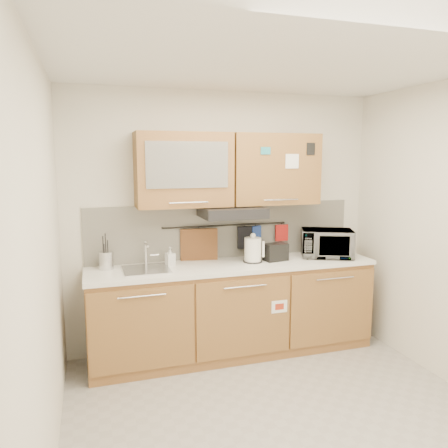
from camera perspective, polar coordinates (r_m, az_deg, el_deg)
floor at (r=3.62m, az=7.84°, el=-23.91°), size 3.20×3.20×0.00m
ceiling at (r=3.12m, az=8.89°, el=20.68°), size 3.20×3.20×0.00m
wall_back at (r=4.50m, az=0.05°, el=0.42°), size 3.20×0.00×3.20m
wall_left at (r=2.83m, az=-22.39°, el=-5.13°), size 0.00×3.00×3.00m
base_cabinet at (r=4.43m, az=1.26°, el=-11.65°), size 2.80×0.64×0.88m
countertop at (r=4.29m, az=1.29°, el=-5.45°), size 2.82×0.62×0.04m
backsplash at (r=4.50m, az=0.09°, el=-0.86°), size 2.80×0.02×0.56m
upper_cabinets at (r=4.28m, az=0.70°, el=7.13°), size 1.82×0.37×0.70m
range_hood at (r=4.25m, az=1.06°, el=1.56°), size 0.60×0.46×0.10m
sink at (r=4.11m, az=-10.12°, el=-5.83°), size 0.42×0.40×0.26m
utensil_rail at (r=4.46m, az=0.24°, el=-0.18°), size 1.30×0.02×0.02m
utensil_crock at (r=4.19m, az=-15.12°, el=-4.58°), size 0.15×0.15×0.33m
kettle at (r=4.33m, az=3.80°, el=-3.46°), size 0.22×0.22×0.29m
toaster at (r=4.42m, az=6.77°, el=-3.63°), size 0.25×0.17×0.17m
microwave at (r=4.67m, az=13.28°, el=-2.47°), size 0.61×0.53×0.29m
soap_bottle at (r=4.23m, az=-7.04°, el=-4.20°), size 0.10×0.10×0.18m
cutting_board at (r=4.41m, az=-3.27°, el=-3.59°), size 0.37×0.08×0.46m
oven_mitt at (r=4.57m, az=4.19°, el=-1.54°), size 0.13×0.08×0.21m
dark_pouch at (r=4.53m, az=2.71°, el=-1.78°), size 0.15×0.08×0.23m
pot_holder at (r=4.68m, az=7.54°, el=-1.14°), size 0.14×0.02×0.17m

